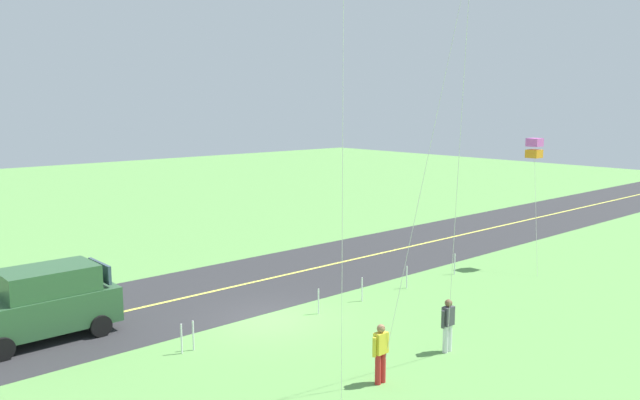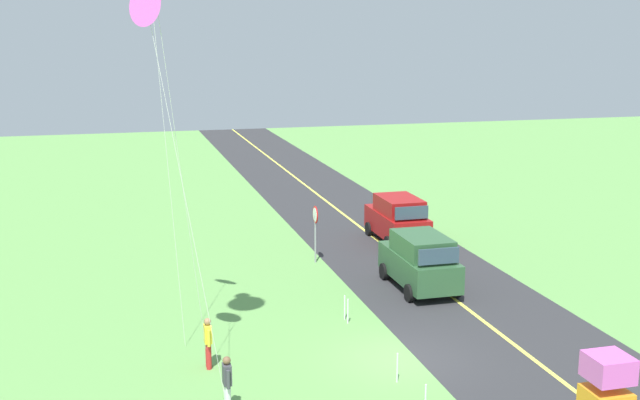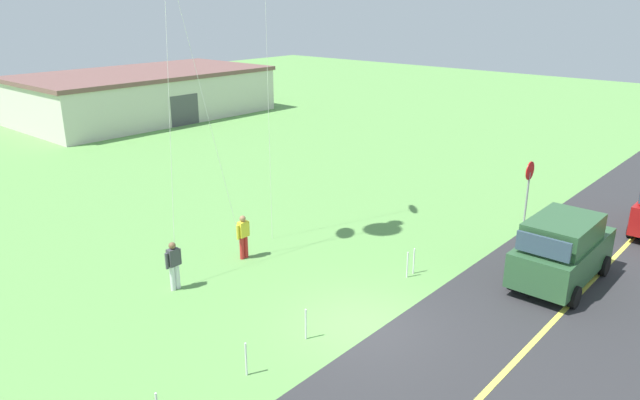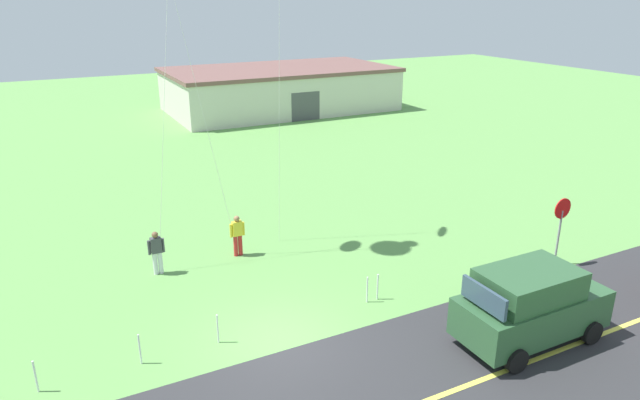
# 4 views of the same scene
# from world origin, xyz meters

# --- Properties ---
(ground_plane) EXTENTS (120.00, 120.00, 0.10)m
(ground_plane) POSITION_xyz_m (0.00, 0.00, -0.05)
(ground_plane) COLOR #60994C
(car_suv_foreground) EXTENTS (4.40, 2.12, 2.24)m
(car_suv_foreground) POSITION_xyz_m (6.28, -3.17, 1.15)
(car_suv_foreground) COLOR #2D5633
(car_suv_foreground) RESTS_ON ground
(stop_sign) EXTENTS (0.76, 0.08, 2.56)m
(stop_sign) POSITION_xyz_m (10.88, -0.10, 1.80)
(stop_sign) COLOR gray
(stop_sign) RESTS_ON ground
(person_adult_near) EXTENTS (0.58, 0.22, 1.60)m
(person_adult_near) POSITION_xyz_m (-2.18, 5.76, 0.86)
(person_adult_near) COLOR silver
(person_adult_near) RESTS_ON ground
(person_adult_companion) EXTENTS (0.58, 0.22, 1.60)m
(person_adult_companion) POSITION_xyz_m (0.83, 5.89, 0.86)
(person_adult_companion) COLOR red
(person_adult_companion) RESTS_ON ground
(warehouse_distant) EXTENTS (18.36, 10.20, 3.50)m
(warehouse_distant) POSITION_xyz_m (13.63, 31.50, 1.75)
(warehouse_distant) COLOR beige
(warehouse_distant) RESTS_ON ground
(fence_post_1) EXTENTS (0.05, 0.05, 0.90)m
(fence_post_1) POSITION_xyz_m (-6.24, 0.70, 0.45)
(fence_post_1) COLOR silver
(fence_post_1) RESTS_ON ground
(fence_post_2) EXTENTS (0.05, 0.05, 0.90)m
(fence_post_2) POSITION_xyz_m (-3.74, 0.70, 0.45)
(fence_post_2) COLOR silver
(fence_post_2) RESTS_ON ground
(fence_post_3) EXTENTS (0.05, 0.05, 0.90)m
(fence_post_3) POSITION_xyz_m (-1.59, 0.70, 0.45)
(fence_post_3) COLOR silver
(fence_post_3) RESTS_ON ground
(fence_post_4) EXTENTS (0.05, 0.05, 0.90)m
(fence_post_4) POSITION_xyz_m (3.34, 0.70, 0.45)
(fence_post_4) COLOR silver
(fence_post_4) RESTS_ON ground
(fence_post_5) EXTENTS (0.05, 0.05, 0.90)m
(fence_post_5) POSITION_xyz_m (3.72, 0.70, 0.45)
(fence_post_5) COLOR silver
(fence_post_5) RESTS_ON ground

